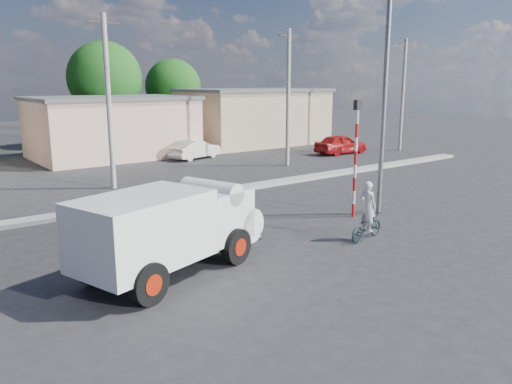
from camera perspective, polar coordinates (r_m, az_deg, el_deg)
ground_plane at (r=16.05m, az=7.38°, el=-5.76°), size 120.00×120.00×0.00m
median at (r=22.20m, az=-7.27°, el=-0.41°), size 40.00×0.80×0.16m
truck at (r=13.38m, az=-9.39°, el=-3.88°), size 5.89×3.54×2.29m
bicycle at (r=16.50m, az=12.51°, el=-3.88°), size 1.72×0.82×0.87m
cyclist at (r=16.40m, az=12.57°, el=-2.61°), size 0.47×0.64×1.62m
car_cream at (r=33.34m, az=-6.93°, el=4.86°), size 3.97×2.26×1.24m
car_red at (r=35.84m, az=9.68°, el=5.42°), size 4.12×1.78×1.38m
traffic_pole at (r=18.77m, az=11.35°, el=4.89°), size 0.28×0.18×4.36m
streetlight at (r=19.14m, az=14.25°, el=12.01°), size 2.34×0.22×9.00m
building_row at (r=34.97m, az=-17.52°, el=7.23°), size 37.80×7.30×4.44m
tree_row at (r=40.29m, az=-25.68°, el=11.05°), size 34.13×7.32×8.10m
utility_poles at (r=26.77m, az=-5.80°, el=10.45°), size 35.40×0.24×8.00m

